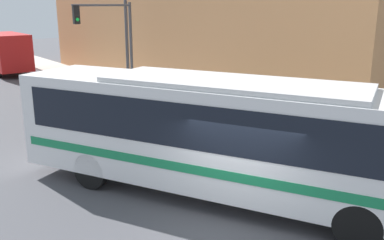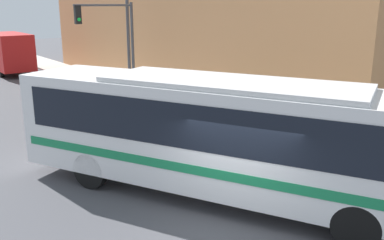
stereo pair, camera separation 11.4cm
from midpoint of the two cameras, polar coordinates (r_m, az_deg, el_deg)
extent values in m
plane|color=#47474C|center=(10.52, 5.35, -14.34)|extent=(120.00, 120.00, 0.00)
cube|color=#B7B2A8|center=(29.75, -12.34, 5.03)|extent=(2.60, 70.00, 0.16)
cube|color=#B27A4C|center=(27.52, -0.34, 14.31)|extent=(6.00, 28.87, 9.45)
cube|color=white|center=(11.34, 5.29, -2.13)|extent=(7.77, 12.14, 2.72)
cube|color=black|center=(11.20, 5.35, 0.26)|extent=(7.36, 11.28, 1.14)
cube|color=#197F4C|center=(11.53, 5.22, -4.96)|extent=(7.58, 11.72, 0.24)
cube|color=silver|center=(11.00, 5.47, 4.88)|extent=(5.08, 7.09, 0.16)
cylinder|color=black|center=(14.37, -7.59, -3.77)|extent=(0.73, 1.07, 1.06)
cylinder|color=black|center=(12.75, -13.10, -6.58)|extent=(0.73, 1.07, 1.06)
cylinder|color=black|center=(12.13, 22.40, -8.52)|extent=(0.73, 1.07, 1.06)
cylinder|color=black|center=(10.16, 21.33, -13.16)|extent=(0.73, 1.07, 1.06)
cube|color=#B21919|center=(35.12, -23.05, 8.45)|extent=(2.29, 5.30, 2.59)
cylinder|color=black|center=(34.09, -24.03, 5.97)|extent=(0.25, 0.90, 0.90)
cylinder|color=#999999|center=(17.34, 5.75, -0.59)|extent=(0.20, 0.20, 0.63)
sphere|color=#999999|center=(17.24, 5.78, 0.62)|extent=(0.19, 0.19, 0.19)
cylinder|color=#999999|center=(17.25, 6.00, -0.57)|extent=(0.09, 0.12, 0.09)
cylinder|color=#47474C|center=(23.79, -7.76, 9.14)|extent=(0.16, 0.16, 5.10)
cylinder|color=#47474C|center=(22.92, -11.59, 14.77)|extent=(3.20, 0.11, 0.11)
cube|color=black|center=(22.37, -14.85, 13.41)|extent=(0.30, 0.24, 0.90)
sphere|color=#19D83F|center=(22.24, -14.67, 12.84)|extent=(0.18, 0.18, 0.18)
cylinder|color=#47474C|center=(19.26, 0.47, 1.67)|extent=(0.06, 0.06, 1.00)
cylinder|color=#4C4C51|center=(19.12, 0.48, 3.45)|extent=(0.14, 0.14, 0.22)
cylinder|color=#47474C|center=(24.29, -8.42, 12.56)|extent=(0.18, 0.18, 7.90)
cylinder|color=#47382D|center=(18.23, 5.29, 0.50)|extent=(0.28, 0.28, 0.81)
cylinder|color=#338C4C|center=(18.06, 5.35, 2.77)|extent=(0.34, 0.34, 0.67)
sphere|color=tan|center=(17.97, 5.38, 4.15)|extent=(0.22, 0.22, 0.22)
camera|label=1|loc=(0.06, -89.77, 0.06)|focal=40.00mm
camera|label=2|loc=(0.06, 90.23, -0.06)|focal=40.00mm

